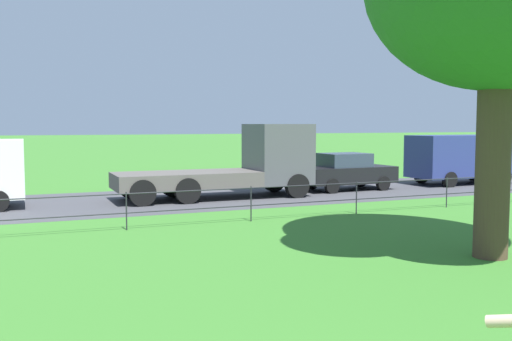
% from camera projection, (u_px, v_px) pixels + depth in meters
% --- Properties ---
extents(street_strip, '(80.00, 6.83, 0.01)m').
position_uv_depth(street_strip, '(44.00, 206.00, 19.34)').
color(street_strip, '#424247').
rests_on(street_strip, ground).
extents(park_fence, '(31.52, 0.04, 1.00)m').
position_uv_depth(park_fence, '(55.00, 209.00, 14.21)').
color(park_fence, '#232328').
rests_on(park_fence, ground).
extents(flatbed_truck_right, '(7.32, 2.46, 2.75)m').
position_uv_depth(flatbed_truck_right, '(242.00, 165.00, 21.69)').
color(flatbed_truck_right, '#4C4C51').
rests_on(flatbed_truck_right, ground).
extents(car_black_far_right, '(4.05, 1.91, 1.54)m').
position_uv_depth(car_black_far_right, '(346.00, 171.00, 23.98)').
color(car_black_far_right, black).
rests_on(car_black_far_right, ground).
extents(panel_van_far_left, '(5.02, 2.15, 2.24)m').
position_uv_depth(panel_van_far_left, '(462.00, 156.00, 26.42)').
color(panel_van_far_left, navy).
rests_on(panel_van_far_left, ground).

